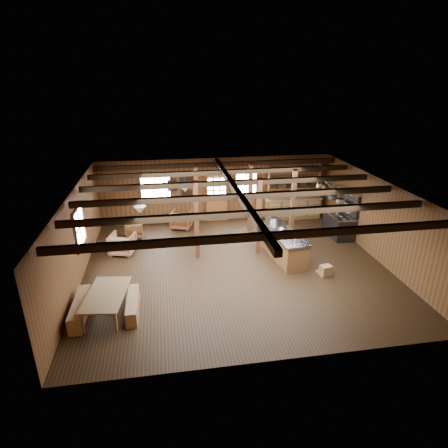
{
  "coord_description": "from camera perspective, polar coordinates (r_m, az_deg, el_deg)",
  "views": [
    {
      "loc": [
        -2.21,
        -10.98,
        6.1
      ],
      "look_at": [
        -0.26,
        0.87,
        1.26
      ],
      "focal_mm": 30.0,
      "sensor_mm": 36.0,
      "label": 1
    }
  ],
  "objects": [
    {
      "name": "room",
      "position": [
        12.15,
        1.9,
        -0.81
      ],
      "size": [
        10.04,
        9.04,
        2.84
      ],
      "color": "black",
      "rests_on": "ground"
    },
    {
      "name": "ceiling_joists",
      "position": [
        11.88,
        1.81,
        5.22
      ],
      "size": [
        9.8,
        8.82,
        0.18
      ],
      "color": "black",
      "rests_on": "ceiling"
    },
    {
      "name": "timber_posts",
      "position": [
        14.15,
        2.35,
        2.54
      ],
      "size": [
        3.95,
        2.35,
        2.8
      ],
      "color": "#4E2A16",
      "rests_on": "floor"
    },
    {
      "name": "back_door",
      "position": [
        16.44,
        -1.11,
        3.45
      ],
      "size": [
        1.02,
        0.08,
        2.15
      ],
      "color": "brown",
      "rests_on": "floor"
    },
    {
      "name": "window_back_left",
      "position": [
        16.09,
        -10.37,
        5.36
      ],
      "size": [
        1.32,
        0.06,
        1.32
      ],
      "color": "white",
      "rests_on": "wall_back"
    },
    {
      "name": "window_back_right",
      "position": [
        16.46,
        3.38,
        6.06
      ],
      "size": [
        1.02,
        0.06,
        1.32
      ],
      "color": "white",
      "rests_on": "wall_back"
    },
    {
      "name": "window_left",
      "position": [
        12.64,
        -21.22,
        -0.46
      ],
      "size": [
        0.14,
        1.24,
        1.32
      ],
      "color": "white",
      "rests_on": "wall_back"
    },
    {
      "name": "notice_boards",
      "position": [
        16.09,
        -6.45,
        5.72
      ],
      "size": [
        1.08,
        0.03,
        0.9
      ],
      "color": "silver",
      "rests_on": "wall_back"
    },
    {
      "name": "back_counter",
      "position": [
        17.1,
        10.38,
        2.83
      ],
      "size": [
        2.55,
        0.6,
        2.45
      ],
      "color": "brown",
      "rests_on": "floor"
    },
    {
      "name": "pendant_lamps",
      "position": [
        12.59,
        -9.07,
        3.88
      ],
      "size": [
        1.86,
        2.36,
        0.66
      ],
      "color": "#2D2D30",
      "rests_on": "ceiling"
    },
    {
      "name": "pot_rack",
      "position": [
        13.15,
        16.57,
        4.16
      ],
      "size": [
        0.41,
        3.0,
        0.41
      ],
      "color": "#2D2D30",
      "rests_on": "ceiling"
    },
    {
      "name": "kitchen_island",
      "position": [
        13.42,
        9.01,
        -3.08
      ],
      "size": [
        1.17,
        2.59,
        1.2
      ],
      "rotation": [
        0.0,
        0.0,
        0.12
      ],
      "color": "brown",
      "rests_on": "floor"
    },
    {
      "name": "step_stool",
      "position": [
        12.63,
        15.24,
        -6.86
      ],
      "size": [
        0.44,
        0.35,
        0.35
      ],
      "primitive_type": "cube",
      "rotation": [
        0.0,
        0.0,
        0.21
      ],
      "color": "#8E5F40",
      "rests_on": "floor"
    },
    {
      "name": "commercial_range",
      "position": [
        15.66,
        17.34,
        0.46
      ],
      "size": [
        0.8,
        1.55,
        1.92
      ],
      "color": "#2D2D30",
      "rests_on": "floor"
    },
    {
      "name": "dining_table",
      "position": [
        10.79,
        -17.15,
        -11.52
      ],
      "size": [
        1.25,
        1.94,
        0.64
      ],
      "primitive_type": "imported",
      "rotation": [
        0.0,
        0.0,
        1.44
      ],
      "color": "brown",
      "rests_on": "floor"
    },
    {
      "name": "bench_wall",
      "position": [
        10.98,
        -21.06,
        -11.98
      ],
      "size": [
        0.32,
        1.72,
        0.47
      ],
      "primitive_type": "cube",
      "color": "#8E5F40",
      "rests_on": "floor"
    },
    {
      "name": "bench_aisle",
      "position": [
        10.77,
        -13.73,
        -11.89
      ],
      "size": [
        0.29,
        1.53,
        0.42
      ],
      "primitive_type": "cube",
      "color": "#8E5F40",
      "rests_on": "floor"
    },
    {
      "name": "armchair_a",
      "position": [
        15.34,
        -13.6,
        -0.85
      ],
      "size": [
        0.75,
        0.76,
        0.63
      ],
      "primitive_type": "imported",
      "rotation": [
        0.0,
        0.0,
        3.25
      ],
      "color": "brown",
      "rests_on": "floor"
    },
    {
      "name": "armchair_b",
      "position": [
        15.86,
        -6.47,
        0.68
      ],
      "size": [
        1.05,
        1.06,
        0.76
      ],
      "primitive_type": "imported",
      "rotation": [
        0.0,
        0.0,
        2.8
      ],
      "color": "brown",
      "rests_on": "floor"
    },
    {
      "name": "armchair_c",
      "position": [
        14.01,
        -15.2,
        -2.91
      ],
      "size": [
        1.02,
        1.04,
        0.77
      ],
      "primitive_type": "imported",
      "rotation": [
        0.0,
        0.0,
        2.87
      ],
      "color": "brown",
      "rests_on": "floor"
    },
    {
      "name": "counter_pot",
      "position": [
        14.07,
        7.68,
        0.64
      ],
      "size": [
        0.3,
        0.3,
        0.18
      ],
      "primitive_type": "cylinder",
      "color": "silver",
      "rests_on": "kitchen_island"
    },
    {
      "name": "bowl",
      "position": [
        13.4,
        8.63,
        -0.8
      ],
      "size": [
        0.32,
        0.32,
        0.06
      ],
      "primitive_type": "imported",
      "rotation": [
        0.0,
        0.0,
        0.41
      ],
      "color": "silver",
      "rests_on": "kitchen_island"
    }
  ]
}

